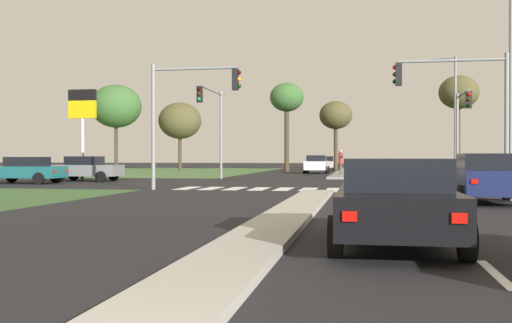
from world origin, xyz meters
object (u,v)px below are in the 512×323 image
(traffic_signal_near_right, at_px, (464,97))
(treeline_fifth, at_px, (459,93))
(traffic_signal_far_right, at_px, (461,119))
(street_lamp_third, at_px, (452,109))
(treeline_second, at_px, (180,121))
(traffic_signal_far_left, at_px, (214,115))
(car_teal_sixth, at_px, (25,170))
(car_navy_near, at_px, (486,178))
(treeline_third, at_px, (287,99))
(pedestrian_at_median, at_px, (341,159))
(traffic_signal_near_left, at_px, (184,104))
(street_lamp_second, at_px, (509,69))
(treeline_near, at_px, (116,106))
(fuel_price_totem, at_px, (82,114))
(car_grey_fourth, at_px, (86,168))
(treeline_fourth, at_px, (336,116))
(car_silver_seventh, at_px, (326,163))
(car_maroon_third, at_px, (510,171))
(car_black_eighth, at_px, (395,201))
(car_white_fifth, at_px, (316,164))

(traffic_signal_near_right, distance_m, treeline_fifth, 36.36)
(traffic_signal_far_right, bearing_deg, street_lamp_third, 84.57)
(treeline_second, bearing_deg, traffic_signal_far_right, -45.01)
(traffic_signal_far_left, bearing_deg, car_teal_sixth, -144.29)
(car_navy_near, xyz_separation_m, treeline_third, (-11.34, 38.13, 6.32))
(pedestrian_at_median, bearing_deg, traffic_signal_near_left, -139.04)
(pedestrian_at_median, distance_m, treeline_second, 26.41)
(treeline_fifth, bearing_deg, street_lamp_second, -94.20)
(car_teal_sixth, distance_m, treeline_near, 32.08)
(pedestrian_at_median, distance_m, fuel_price_totem, 18.51)
(pedestrian_at_median, bearing_deg, car_teal_sixth, -170.85)
(car_grey_fourth, bearing_deg, treeline_third, 159.46)
(treeline_fifth, bearing_deg, pedestrian_at_median, -122.10)
(traffic_signal_far_left, relative_size, street_lamp_second, 0.57)
(treeline_near, bearing_deg, car_navy_near, -53.39)
(treeline_near, distance_m, treeline_second, 7.00)
(pedestrian_at_median, bearing_deg, street_lamp_second, -87.68)
(traffic_signal_near_right, bearing_deg, pedestrian_at_median, 107.38)
(traffic_signal_near_left, height_order, treeline_second, treeline_second)
(treeline_fourth, bearing_deg, treeline_near, -177.24)
(car_silver_seventh, bearing_deg, treeline_third, 64.30)
(car_maroon_third, distance_m, street_lamp_third, 18.15)
(traffic_signal_far_right, height_order, treeline_fifth, treeline_fifth)
(car_silver_seventh, bearing_deg, treeline_fourth, 109.78)
(car_navy_near, height_order, traffic_signal_far_left, traffic_signal_far_left)
(car_navy_near, height_order, car_black_eighth, car_navy_near)
(car_white_fifth, distance_m, treeline_second, 19.14)
(car_white_fifth, relative_size, street_lamp_third, 0.47)
(car_white_fifth, xyz_separation_m, car_black_eighth, (4.64, -42.90, -0.05))
(traffic_signal_far_right, xyz_separation_m, treeline_near, (-32.09, 23.52, 3.15))
(traffic_signal_far_right, height_order, treeline_fourth, treeline_fourth)
(traffic_signal_near_left, distance_m, treeline_near, 39.73)
(car_maroon_third, distance_m, car_black_eighth, 22.30)
(fuel_price_totem, distance_m, treeline_fourth, 30.86)
(car_navy_near, bearing_deg, treeline_near, 126.61)
(treeline_near, bearing_deg, car_black_eighth, -62.15)
(car_grey_fourth, distance_m, traffic_signal_far_right, 22.86)
(treeline_second, relative_size, treeline_fifth, 0.78)
(street_lamp_third, xyz_separation_m, fuel_price_totem, (-24.23, -14.13, -1.09))
(car_grey_fourth, bearing_deg, street_lamp_second, 82.32)
(traffic_signal_near_right, xyz_separation_m, traffic_signal_far_left, (-13.54, 11.16, 0.16))
(car_teal_sixth, height_order, treeline_fifth, treeline_fifth)
(car_silver_seventh, bearing_deg, traffic_signal_far_left, 79.28)
(car_maroon_third, bearing_deg, car_black_eighth, -17.40)
(car_silver_seventh, distance_m, traffic_signal_far_right, 29.85)
(treeline_third, height_order, treeline_fifth, treeline_fifth)
(traffic_signal_far_right, relative_size, treeline_second, 0.74)
(car_navy_near, xyz_separation_m, treeline_second, (-23.71, 42.75, 4.56))
(street_lamp_third, distance_m, treeline_fourth, 16.27)
(car_black_eighth, height_order, traffic_signal_near_right, traffic_signal_near_right)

